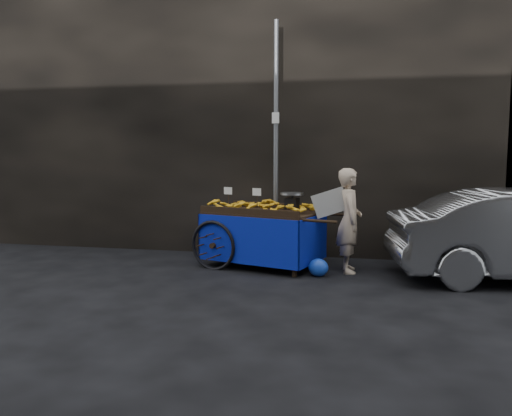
# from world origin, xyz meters

# --- Properties ---
(ground) EXTENTS (80.00, 80.00, 0.00)m
(ground) POSITION_xyz_m (0.00, 0.00, 0.00)
(ground) COLOR black
(ground) RESTS_ON ground
(building_wall) EXTENTS (13.50, 2.00, 5.00)m
(building_wall) POSITION_xyz_m (0.39, 2.60, 2.50)
(building_wall) COLOR black
(building_wall) RESTS_ON ground
(street_pole) EXTENTS (0.12, 0.10, 4.00)m
(street_pole) POSITION_xyz_m (0.30, 1.30, 2.01)
(street_pole) COLOR slate
(street_pole) RESTS_ON ground
(banana_cart) EXTENTS (2.57, 1.69, 1.29)m
(banana_cart) POSITION_xyz_m (0.15, 0.72, 0.80)
(banana_cart) COLOR black
(banana_cart) RESTS_ON ground
(vendor) EXTENTS (0.81, 0.63, 1.59)m
(vendor) POSITION_xyz_m (1.56, 0.57, 0.80)
(vendor) COLOR #C2AA90
(vendor) RESTS_ON ground
(plastic_bag) EXTENTS (0.29, 0.24, 0.26)m
(plastic_bag) POSITION_xyz_m (1.13, 0.18, 0.13)
(plastic_bag) COLOR blue
(plastic_bag) RESTS_ON ground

